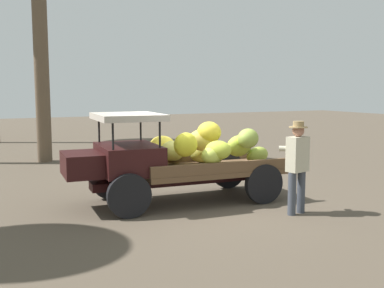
% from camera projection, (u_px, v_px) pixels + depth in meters
% --- Properties ---
extents(ground_plane, '(60.00, 60.00, 0.00)m').
position_uv_depth(ground_plane, '(198.00, 203.00, 9.42)').
color(ground_plane, brown).
extents(truck, '(4.54, 2.02, 1.85)m').
position_uv_depth(truck, '(171.00, 158.00, 9.33)').
color(truck, black).
rests_on(truck, ground).
extents(farmer, '(0.52, 0.49, 1.74)m').
position_uv_depth(farmer, '(297.00, 162.00, 8.47)').
color(farmer, '#3E444F').
rests_on(farmer, ground).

